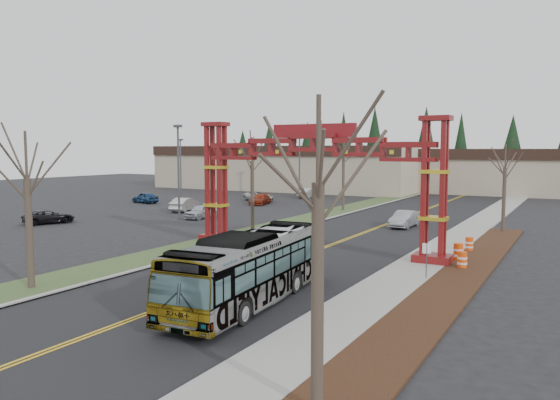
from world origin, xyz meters
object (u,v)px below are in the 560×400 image
Objects in this scene: light_pole_far at (299,159)px; retail_building_east at (543,171)px; bare_tree_right_near at (318,185)px; barrel_mid at (458,252)px; street_sign at (427,254)px; bare_tree_median_mid at (252,162)px; silver_sedan at (405,219)px; barrel_south at (462,260)px; bare_tree_median_near at (27,179)px; bare_tree_median_far at (344,156)px; light_pole_near at (178,165)px; parked_car_far_b at (259,196)px; parked_car_mid_a at (260,199)px; parked_car_near_b at (185,204)px; gateway_arch at (314,163)px; retail_building_west at (294,167)px; parked_car_near_a at (201,211)px; light_pole_mid at (181,165)px; barrel_north at (469,245)px; transit_bus at (251,268)px; parked_car_near_c at (49,217)px; bare_tree_right_far at (505,169)px; parked_car_far_a at (310,193)px.

retail_building_east is at bearing 39.33° from light_pole_far.
bare_tree_right_near is 22.73m from barrel_mid.
bare_tree_median_mid is at bearing 150.88° from street_sign.
silver_sedan is 17.11m from barrel_south.
bare_tree_median_mid is at bearing -69.21° from light_pole_far.
bare_tree_median_near is at bearing -76.98° from light_pole_far.
bare_tree_median_far is 18.86m from light_pole_near.
parked_car_far_b is 0.59× the size of bare_tree_right_near.
parked_car_mid_a is at bearing 105.94° from bare_tree_median_near.
parked_car_near_b is (-33.26, -46.97, -2.75)m from retail_building_east.
parked_car_mid_a is at bearing 127.79° from gateway_arch.
parked_car_far_b is (7.74, -24.70, -3.09)m from retail_building_west.
bare_tree_median_mid reaches higher than parked_car_near_a.
gateway_arch reaches higher than light_pole_mid.
bare_tree_median_mid reaches higher than barrel_north.
transit_bus is at bearing -58.00° from bare_tree_median_mid.
parked_car_mid_a is 43.02m from bare_tree_median_near.
gateway_arch is 3.93× the size of parked_car_near_b.
parked_car_near_c is at bearing -120.98° from parked_car_mid_a.
barrel_north is (40.39, -18.82, -4.30)m from light_pole_mid.
parked_car_far_b is at bearing 110.63° from parked_car_mid_a.
parked_car_far_b is 16.07m from bare_tree_median_far.
silver_sedan reaches higher than barrel_south.
bare_tree_median_far is (11.74, -1.16, 5.54)m from parked_car_mid_a.
transit_bus is 1.56× the size of bare_tree_right_far.
barrel_south is at bearing -73.27° from barrel_mid.
bare_tree_right_far is (33.26, 0.79, 4.55)m from parked_car_near_b.
gateway_arch reaches higher than barrel_north.
parked_car_near_b is 1.02× the size of parked_car_far_a.
retail_building_west is 39.67m from parked_car_near_b.
parked_car_near_b is at bearing -125.30° from retail_building_east.
bare_tree_median_far is (-18.00, -37.64, 2.68)m from retail_building_east.
barrel_south is at bearing -54.37° from bare_tree_median_far.
retail_building_west reaches higher than parked_car_near_a.
parked_car_near_b is 0.56× the size of bare_tree_median_far.
light_pole_far is (-23.09, 49.57, 3.97)m from transit_bus.
bare_tree_median_mid is at bearing -134.03° from silver_sedan.
light_pole_mid is (-7.93, 9.02, 4.04)m from parked_car_near_b.
light_pole_near is 29.03m from barrel_north.
gateway_arch reaches higher than bare_tree_median_far.
parked_car_near_c is (-4.52, -14.24, -0.13)m from parked_car_near_b.
parked_car_near_b is at bearing 146.89° from bare_tree_median_mid.
light_pole_near reaches higher than transit_bus.
light_pole_near reaches higher than barrel_mid.
bare_tree_median_mid is at bearing -149.17° from bare_tree_right_far.
retail_building_east is at bearing 89.23° from barrel_mid.
light_pole_mid is (-31.19, 24.00, -1.18)m from gateway_arch.
gateway_arch reaches higher than street_sign.
light_pole_far reaches higher than light_pole_mid.
light_pole_near is 30.97m from barrel_south.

